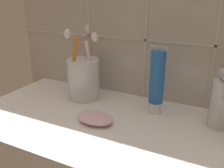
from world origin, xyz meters
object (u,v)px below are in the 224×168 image
at_px(toothpaste_tube, 157,81).
at_px(soap_bar, 95,118).
at_px(sink_faucet, 223,103).
at_px(toothbrush_cup, 83,78).

xyz_separation_m(toothpaste_tube, soap_bar, (-0.10, -0.10, -0.07)).
relative_size(sink_faucet, soap_bar, 1.40).
bearing_deg(toothbrush_cup, soap_bar, -48.01).
height_order(toothbrush_cup, toothpaste_tube, toothbrush_cup).
bearing_deg(soap_bar, sink_faucet, 21.89).
height_order(toothpaste_tube, sink_faucet, toothpaste_tube).
xyz_separation_m(toothpaste_tube, sink_faucet, (0.14, -0.01, -0.02)).
xyz_separation_m(toothbrush_cup, soap_bar, (0.09, -0.10, -0.04)).
bearing_deg(soap_bar, toothbrush_cup, 131.99).
height_order(sink_faucet, soap_bar, sink_faucet).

